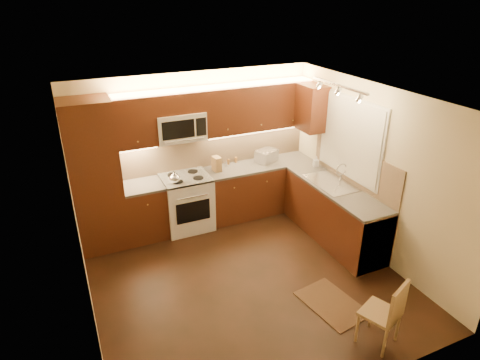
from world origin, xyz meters
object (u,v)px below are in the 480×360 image
toaster_oven (266,156)px  dining_chair (380,311)px  microwave (180,126)px  knife_block (217,164)px  soap_bottle (316,161)px  stove (187,202)px  kettle (174,177)px  sink (331,179)px

toaster_oven → dining_chair: (-0.32, -3.35, -0.58)m
microwave → knife_block: 0.90m
microwave → soap_bottle: microwave is taller
stove → kettle: bearing=-144.9°
sink → toaster_oven: toaster_oven is taller
soap_bottle → kettle: bearing=-176.1°
stove → dining_chair: bearing=-70.3°
kettle → soap_bottle: bearing=-5.2°
sink → toaster_oven: 1.30m
sink → knife_block: (-1.44, 1.19, 0.05)m
kettle → dining_chair: size_ratio=0.23×
microwave → soap_bottle: bearing=-15.2°
stove → sink: size_ratio=1.07×
dining_chair → toaster_oven: bearing=62.1°
dining_chair → stove: bearing=87.3°
sink → dining_chair: 2.37m
microwave → kettle: 0.79m
toaster_oven → soap_bottle: (0.67, -0.53, -0.02)m
microwave → knife_block: size_ratio=3.12×
stove → microwave: bearing=90.0°
microwave → sink: microwave is taller
toaster_oven → dining_chair: 3.42m
stove → kettle: kettle is taller
soap_bottle → dining_chair: size_ratio=0.21×
stove → sink: 2.35m
toaster_oven → microwave: bearing=155.2°
kettle → knife_block: (0.78, 0.22, 0.00)m
knife_block → dining_chair: size_ratio=0.29×
sink → soap_bottle: 0.69m
soap_bottle → toaster_oven: bearing=153.0°
microwave → dining_chair: bearing=-71.0°
stove → dining_chair: (1.17, -3.28, -0.03)m
toaster_oven → kettle: bearing=165.2°
stove → kettle: (-0.22, -0.15, 0.56)m
microwave → soap_bottle: size_ratio=4.22×
stove → toaster_oven: toaster_oven is taller
stove → soap_bottle: bearing=-11.8°
microwave → toaster_oven: size_ratio=2.14×
toaster_oven → knife_block: size_ratio=1.46×
knife_block → dining_chair: 3.45m
sink → kettle: bearing=156.4°
stove → knife_block: bearing=6.5°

